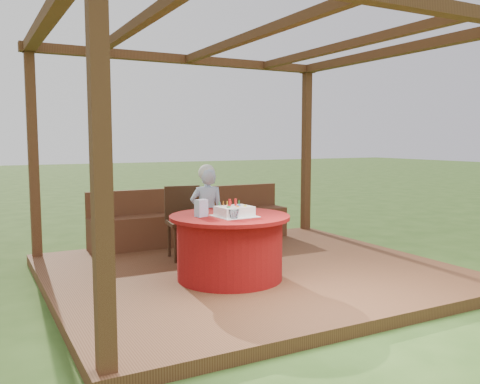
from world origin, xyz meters
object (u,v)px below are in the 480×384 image
table (230,246)px  chair (185,217)px  birthday_cake (234,211)px  drinking_glass (234,214)px  gift_bag (201,208)px  bench (193,225)px  elderly_woman (207,211)px

table → chair: size_ratio=1.42×
birthday_cake → drinking_glass: (-0.09, -0.16, -0.00)m
birthday_cake → gift_bag: bearing=154.7°
bench → elderly_woman: elderly_woman is taller
bench → gift_bag: gift_bag is taller
gift_bag → elderly_woman: bearing=43.0°
elderly_woman → gift_bag: elderly_woman is taller
bench → table: size_ratio=2.31×
gift_bag → drinking_glass: 0.39m
bench → birthday_cake: (-0.40, -2.10, 0.49)m
bench → gift_bag: bearing=-110.3°
gift_bag → birthday_cake: bearing=-44.4°
bench → birthday_cake: bearing=-100.9°
bench → table: (-0.41, -2.00, 0.09)m
elderly_woman → chair: bearing=130.6°
gift_bag → chair: bearing=57.6°
table → chair: (-0.05, 1.18, 0.16)m
chair → bench: bearing=61.0°
bench → table: bearing=-101.6°
gift_bag → bench: bearing=50.6°
elderly_woman → birthday_cake: elderly_woman is taller
chair → elderly_woman: elderly_woman is taller
table → drinking_glass: bearing=-107.5°
gift_bag → drinking_glass: gift_bag is taller
table → chair: 1.19m
bench → birthday_cake: size_ratio=7.01×
birthday_cake → gift_bag: 0.35m
bench → elderly_woman: (-0.25, -1.06, 0.35)m
birthday_cake → bench: bearing=79.1°
elderly_woman → table: bearing=-99.6°
chair → elderly_woman: size_ratio=0.76×
table → birthday_cake: bearing=-86.6°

